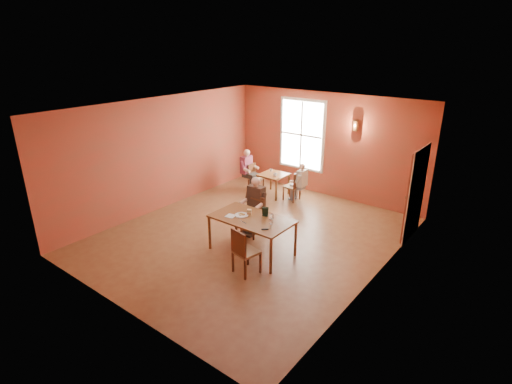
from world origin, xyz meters
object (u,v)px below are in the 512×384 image
Objects in this scene: chair_empty at (246,251)px; chair_diner_white at (292,186)px; second_table at (273,185)px; main_table at (252,235)px; diner_main at (251,210)px; chair_diner_main at (252,217)px; diner_maroon at (255,171)px; chair_diner_maroon at (256,178)px; diner_white at (293,182)px.

chair_diner_white is (-1.40, 3.79, -0.05)m from chair_empty.
chair_diner_white is at bearing 0.00° from second_table.
main_table is 0.82m from chair_empty.
chair_diner_main is at bearing -90.00° from diner_main.
second_table is 0.74m from diner_maroon.
main_table is at bearing -162.47° from chair_diner_white.
chair_diner_maroon is at bearing -53.95° from chair_diner_main.
diner_maroon is at bearing 126.73° from main_table.
chair_diner_white is at bearing -78.95° from chair_diner_main.
second_table is 0.71m from diner_white.
chair_diner_main reaches higher than chair_diner_maroon.
diner_white reaches higher than chair_empty.
main_table is 2.35× the size of second_table.
chair_diner_maroon reaches higher than second_table.
chair_diner_main is 0.85× the size of diner_white.
diner_main reaches higher than second_table.
diner_main is at bearing 128.88° from main_table.
main_table is 3.49m from second_table.
chair_diner_main is 3.04m from diner_maroon.
diner_main reaches higher than diner_maroon.
chair_diner_main is 3.02m from chair_diner_maroon.
chair_empty is at bearing -160.19° from diner_white.
diner_maroon is at bearing -90.00° from chair_diner_maroon.
chair_diner_maroon is at bearing 90.00° from chair_diner_white.
diner_white is at bearing 90.00° from chair_diner_maroon.
second_table is at bearing -65.49° from diner_main.
chair_empty is 4.31m from second_table.
main_table reaches higher than second_table.
chair_diner_main is at bearing -168.95° from chair_diner_white.
second_table is 0.90× the size of chair_diner_maroon.
diner_main is (0.00, -0.03, 0.19)m from chair_diner_main.
diner_maroon is at bearing -53.83° from diner_main.
diner_main reaches higher than chair_diner_maroon.
chair_empty is 1.18× the size of chair_diner_maroon.
chair_diner_main is at bearing 135.83° from chair_empty.
main_table is 3.86m from diner_maroon.
chair_diner_main is 1.26× the size of second_table.
chair_diner_white is (-0.48, 2.44, -0.03)m from chair_diner_main.
main_table is 3.24m from diner_white.
chair_diner_maroon is (-0.65, 0.00, 0.08)m from second_table.
second_table is 0.86× the size of chair_diner_white.
chair_empty is at bearing 124.82° from diner_main.
chair_diner_main is 0.20m from diner_main.
chair_diner_main is at bearing 36.05° from chair_diner_maroon.
diner_maroon is (-1.33, 0.00, 0.18)m from chair_diner_white.
chair_empty is 0.89× the size of diner_white.
main_table is at bearing 132.47° from chair_empty.
chair_empty is 4.04m from chair_diner_white.
main_table is 1.32× the size of diner_main.
diner_white is at bearing 121.42° from chair_empty.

